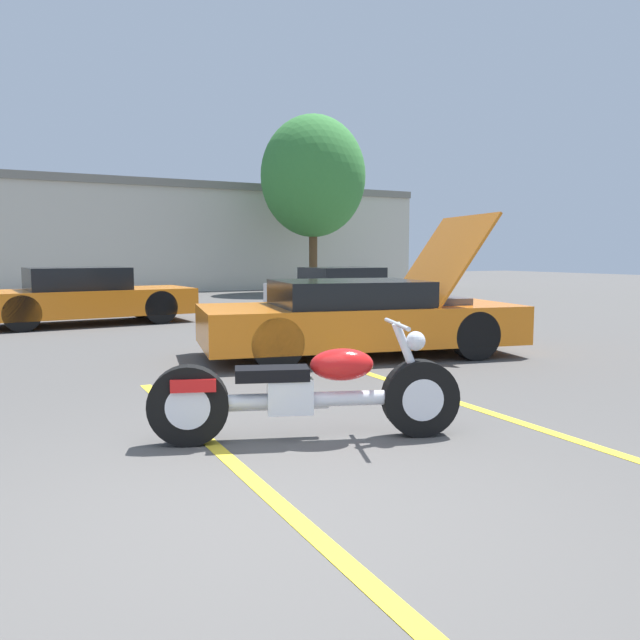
{
  "coord_description": "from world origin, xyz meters",
  "views": [
    {
      "loc": [
        -1.3,
        -3.18,
        1.49
      ],
      "look_at": [
        1.7,
        2.66,
        0.8
      ],
      "focal_mm": 35.0,
      "sensor_mm": 36.0,
      "label": 1
    }
  ],
  "objects": [
    {
      "name": "motorcycle",
      "position": [
        0.85,
        1.24,
        0.39
      ],
      "size": [
        2.42,
        1.07,
        0.95
      ],
      "rotation": [
        0.0,
        0.0,
        -0.34
      ],
      "color": "black",
      "rests_on": "ground"
    },
    {
      "name": "far_building",
      "position": [
        0.0,
        23.27,
        2.34
      ],
      "size": [
        32.0,
        4.2,
        4.4
      ],
      "color": "beige",
      "rests_on": "ground"
    },
    {
      "name": "parked_car_mid_row",
      "position": [
        0.29,
        10.96,
        0.59
      ],
      "size": [
        4.5,
        2.1,
        1.22
      ],
      "rotation": [
        0.0,
        0.0,
        0.08
      ],
      "color": "orange",
      "rests_on": "ground"
    },
    {
      "name": "show_car_hood_open",
      "position": [
        3.42,
        4.68,
        0.57
      ],
      "size": [
        4.9,
        2.73,
        2.09
      ],
      "rotation": [
        0.0,
        0.0,
        -0.19
      ],
      "color": "orange",
      "rests_on": "ground"
    },
    {
      "name": "ground_plane",
      "position": [
        0.0,
        0.0,
        0.0
      ],
      "size": [
        80.0,
        80.0,
        0.0
      ],
      "primitive_type": "plane",
      "color": "#514F4C"
    },
    {
      "name": "tree_background",
      "position": [
        9.53,
        18.46,
        4.44
      ],
      "size": [
        4.0,
        4.0,
        6.75
      ],
      "color": "brown",
      "rests_on": "ground"
    },
    {
      "name": "parked_car_right_row",
      "position": [
        6.87,
        11.22,
        0.56
      ],
      "size": [
        4.09,
        1.85,
        1.15
      ],
      "rotation": [
        0.0,
        0.0,
        0.02
      ],
      "color": "silver",
      "rests_on": "ground"
    },
    {
      "name": "parking_stripe_middle",
      "position": [
        2.76,
        1.02,
        0.0
      ],
      "size": [
        0.12,
        5.92,
        0.01
      ],
      "primitive_type": "cube",
      "color": "yellow",
      "rests_on": "ground"
    },
    {
      "name": "parking_stripe_foreground",
      "position": [
        0.13,
        1.02,
        0.0
      ],
      "size": [
        0.12,
        5.92,
        0.01
      ],
      "primitive_type": "cube",
      "color": "yellow",
      "rests_on": "ground"
    }
  ]
}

